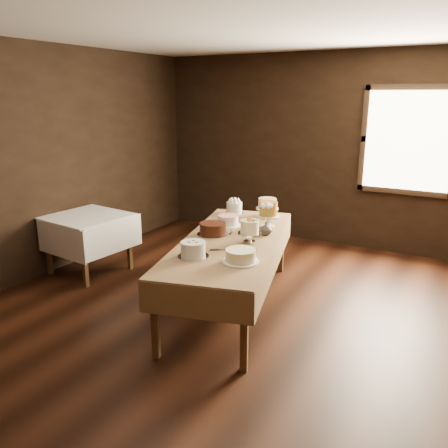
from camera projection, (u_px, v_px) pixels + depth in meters
floor at (214, 318)px, 4.63m from camera, size 5.00×6.00×0.01m
ceiling at (213, 21)px, 3.86m from camera, size 5.00×6.00×0.01m
wall_back at (315, 150)px, 6.77m from camera, size 5.00×0.02×2.80m
wall_left at (33, 164)px, 5.41m from camera, size 0.02×6.00×2.80m
window at (409, 141)px, 6.05m from camera, size 1.10×0.05×1.30m
display_table at (231, 244)px, 4.71m from camera, size 1.53×2.60×0.76m
side_table at (87, 222)px, 5.67m from camera, size 0.97×0.97×0.74m
cake_meringue at (234, 208)px, 5.68m from camera, size 0.23×0.23×0.15m
cake_speckled at (267, 208)px, 5.54m from camera, size 0.27×0.27×0.24m
cake_lattice at (228, 221)px, 5.17m from camera, size 0.31×0.31×0.11m
cake_caramel at (268, 216)px, 5.09m from camera, size 0.27×0.27×0.31m
cake_chocolate at (213, 229)px, 4.82m from camera, size 0.39×0.39×0.13m
cake_flowers at (250, 232)px, 4.56m from camera, size 0.26×0.26×0.25m
cake_swirl at (193, 250)px, 4.17m from camera, size 0.32×0.32×0.15m
cake_cream at (241, 256)px, 4.05m from camera, size 0.33×0.33×0.12m
cake_server_a at (227, 250)px, 4.37m from camera, size 0.21×0.16×0.01m
cake_server_b at (255, 255)px, 4.21m from camera, size 0.11×0.23×0.01m
cake_server_c at (233, 230)px, 5.00m from camera, size 0.09×0.24×0.01m
cake_server_d at (258, 233)px, 4.89m from camera, size 0.20×0.17×0.01m
cake_server_e at (193, 243)px, 4.57m from camera, size 0.24×0.09×0.01m
flower_vase at (266, 229)px, 4.82m from camera, size 0.17×0.17×0.14m
flower_bouquet at (266, 211)px, 4.77m from camera, size 0.14×0.14×0.20m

